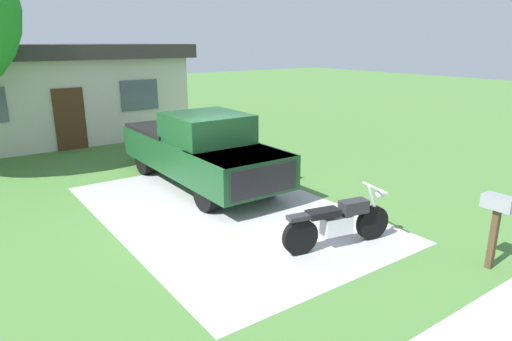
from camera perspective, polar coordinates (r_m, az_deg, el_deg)
The scene contains 6 objects.
ground_plane at distance 9.85m, azimuth -4.15°, elevation -5.29°, with size 80.00×80.00×0.00m, color #4C7C39.
driveway_pad at distance 9.85m, azimuth -4.16°, elevation -5.27°, with size 4.76×7.36×0.01m, color #B0B0B0.
motorcycle at distance 8.21m, azimuth 10.55°, elevation -6.50°, with size 2.19×0.81×1.09m.
pickup_truck at distance 11.61m, azimuth -7.34°, elevation 2.89°, with size 2.01×5.63×1.90m.
mailbox at distance 8.11m, azimuth 28.51°, elevation -4.75°, with size 0.26×0.48×1.26m.
neighbor_house at distance 18.88m, azimuth -24.80°, elevation 9.24°, with size 9.60×5.60×3.50m.
Camera 1 is at (-4.76, -7.84, 3.61)m, focal length 31.23 mm.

